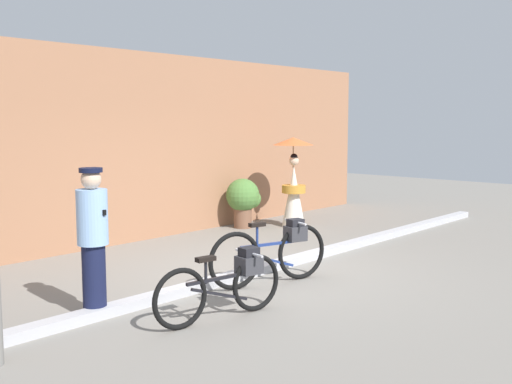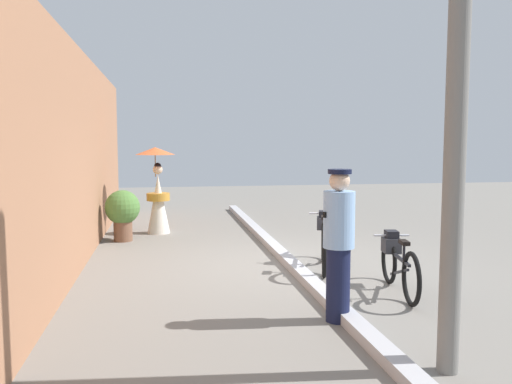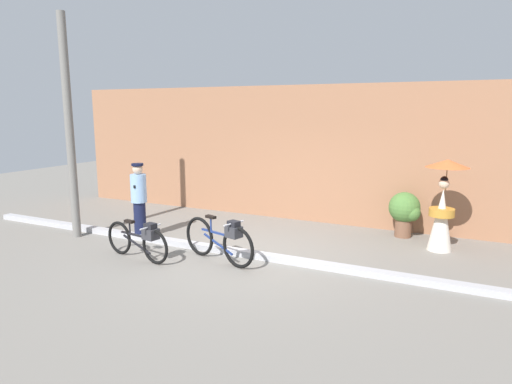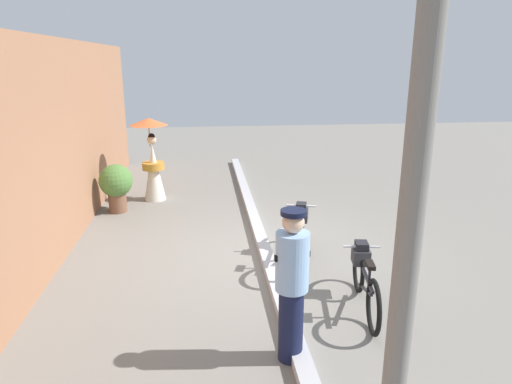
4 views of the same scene
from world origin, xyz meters
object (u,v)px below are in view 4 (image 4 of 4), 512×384
Objects in this scene: person_with_parasol at (152,159)px; bicycle_near_officer at (364,278)px; person_officer at (292,283)px; bicycle_far_side at (299,235)px; potted_plant_by_door at (117,184)px; utility_pole at (416,167)px.

bicycle_near_officer is at bearing -148.32° from person_with_parasol.
bicycle_near_officer is at bearing -50.00° from person_officer.
bicycle_near_officer is 1.54m from bicycle_far_side.
utility_pole reaches higher than potted_plant_by_door.
person_officer is 1.65× the size of potted_plant_by_door.
person_with_parasol is at bearing 35.40° from bicycle_far_side.
potted_plant_by_door reaches higher than bicycle_near_officer.
potted_plant_by_door is (-0.79, 0.66, -0.34)m from person_with_parasol.
bicycle_far_side is at bearing -131.21° from potted_plant_by_door.
bicycle_far_side is 2.50m from person_officer.
person_with_parasol reaches higher than potted_plant_by_door.
bicycle_far_side is at bearing 20.89° from bicycle_near_officer.
utility_pole is at bearing -154.39° from potted_plant_by_door.
utility_pole reaches higher than person_officer.
utility_pole reaches higher than bicycle_far_side.
bicycle_far_side is 0.95× the size of person_with_parasol.
person_officer reaches higher than potted_plant_by_door.
utility_pole is (-6.60, -3.16, 1.80)m from potted_plant_by_door.
bicycle_near_officer is 1.64× the size of potted_plant_by_door.
person_officer is 0.35× the size of utility_pole.
potted_plant_by_door is 0.21× the size of utility_pole.
person_with_parasol is at bearing -39.93° from potted_plant_by_door.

